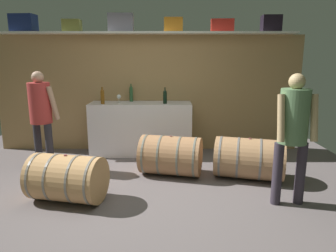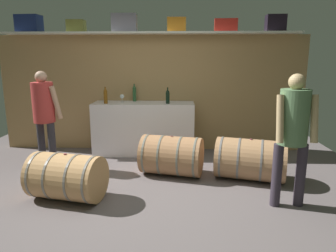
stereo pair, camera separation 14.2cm
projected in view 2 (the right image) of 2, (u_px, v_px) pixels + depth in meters
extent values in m
cube|color=#62595A|center=(143.00, 181.00, 4.37)|extent=(6.78, 7.57, 0.02)
cube|color=#A68253|center=(152.00, 93.00, 5.74)|extent=(5.58, 0.10, 2.11)
cube|color=silver|center=(150.00, 33.00, 5.37)|extent=(5.14, 0.40, 0.03)
cube|color=navy|center=(29.00, 24.00, 5.41)|extent=(0.42, 0.29, 0.29)
cube|color=olive|center=(76.00, 26.00, 5.39)|extent=(0.31, 0.24, 0.21)
cube|color=gray|center=(124.00, 23.00, 5.35)|extent=(0.43, 0.28, 0.30)
cube|color=orange|center=(177.00, 25.00, 5.32)|extent=(0.32, 0.24, 0.24)
cube|color=red|center=(226.00, 25.00, 5.29)|extent=(0.40, 0.22, 0.22)
cube|color=black|center=(275.00, 23.00, 5.26)|extent=(0.33, 0.26, 0.28)
cube|color=white|center=(144.00, 128.00, 5.54)|extent=(1.78, 0.56, 0.93)
cylinder|color=brown|center=(106.00, 98.00, 5.31)|extent=(0.06, 0.06, 0.21)
sphere|color=brown|center=(105.00, 91.00, 5.29)|extent=(0.06, 0.06, 0.06)
cylinder|color=brown|center=(105.00, 89.00, 5.28)|extent=(0.03, 0.03, 0.06)
cylinder|color=#2E5832|center=(134.00, 95.00, 5.61)|extent=(0.06, 0.06, 0.23)
sphere|color=#2E5832|center=(134.00, 88.00, 5.58)|extent=(0.06, 0.06, 0.06)
cylinder|color=#2E5832|center=(134.00, 86.00, 5.57)|extent=(0.02, 0.02, 0.07)
cylinder|color=black|center=(168.00, 98.00, 5.32)|extent=(0.07, 0.07, 0.19)
sphere|color=black|center=(168.00, 92.00, 5.30)|extent=(0.06, 0.06, 0.06)
cylinder|color=black|center=(168.00, 90.00, 5.29)|extent=(0.02, 0.02, 0.07)
cylinder|color=white|center=(122.00, 102.00, 5.50)|extent=(0.06, 0.06, 0.00)
cylinder|color=white|center=(122.00, 100.00, 5.49)|extent=(0.01, 0.01, 0.07)
sphere|color=white|center=(122.00, 96.00, 5.48)|extent=(0.08, 0.08, 0.08)
sphere|color=maroon|center=(122.00, 97.00, 5.48)|extent=(0.05, 0.05, 0.05)
cylinder|color=tan|center=(67.00, 177.00, 3.75)|extent=(0.96, 0.73, 0.56)
cylinder|color=gray|center=(41.00, 174.00, 3.84)|extent=(0.15, 0.57, 0.57)
cylinder|color=gray|center=(57.00, 176.00, 3.79)|extent=(0.15, 0.57, 0.57)
cylinder|color=gray|center=(77.00, 178.00, 3.72)|extent=(0.15, 0.57, 0.57)
cylinder|color=gray|center=(94.00, 180.00, 3.66)|extent=(0.15, 0.57, 0.57)
cylinder|color=#92403F|center=(65.00, 154.00, 3.69)|extent=(0.04, 0.04, 0.01)
cylinder|color=#AE7F55|center=(250.00, 159.00, 4.36)|extent=(1.07, 0.81, 0.58)
cylinder|color=slate|center=(222.00, 157.00, 4.48)|extent=(0.18, 0.58, 0.59)
cylinder|color=slate|center=(239.00, 158.00, 4.41)|extent=(0.18, 0.58, 0.59)
cylinder|color=slate|center=(261.00, 160.00, 4.32)|extent=(0.18, 0.58, 0.59)
cylinder|color=slate|center=(280.00, 162.00, 4.24)|extent=(0.18, 0.58, 0.59)
cylinder|color=#8C4349|center=(251.00, 139.00, 4.30)|extent=(0.04, 0.04, 0.01)
cylinder|color=#AA774F|center=(172.00, 155.00, 4.55)|extent=(0.98, 0.76, 0.57)
cylinder|color=slate|center=(148.00, 154.00, 4.64)|extent=(0.16, 0.58, 0.59)
cylinder|color=slate|center=(163.00, 155.00, 4.58)|extent=(0.16, 0.58, 0.59)
cylinder|color=slate|center=(181.00, 156.00, 4.51)|extent=(0.16, 0.58, 0.59)
cylinder|color=slate|center=(196.00, 158.00, 4.45)|extent=(0.16, 0.58, 0.59)
cylinder|color=#895352|center=(172.00, 136.00, 4.49)|extent=(0.04, 0.04, 0.01)
cylinder|color=#322B36|center=(277.00, 175.00, 3.56)|extent=(0.11, 0.11, 0.75)
cylinder|color=#322B36|center=(300.00, 175.00, 3.56)|extent=(0.11, 0.11, 0.75)
cylinder|color=#56794F|center=(294.00, 117.00, 3.42)|extent=(0.33, 0.33, 0.62)
sphere|color=tan|center=(297.00, 82.00, 3.33)|extent=(0.18, 0.18, 0.18)
cylinder|color=tan|center=(280.00, 119.00, 3.32)|extent=(0.09, 0.16, 0.53)
cylinder|color=tan|center=(314.00, 119.00, 3.33)|extent=(0.09, 0.17, 0.53)
cylinder|color=#2C2A32|center=(52.00, 146.00, 4.75)|extent=(0.11, 0.11, 0.74)
cylinder|color=#2C2A32|center=(42.00, 144.00, 4.90)|extent=(0.11, 0.11, 0.74)
cylinder|color=#B43534|center=(43.00, 102.00, 4.68)|extent=(0.32, 0.32, 0.61)
sphere|color=tan|center=(41.00, 77.00, 4.60)|extent=(0.18, 0.18, 0.18)
cylinder|color=tan|center=(56.00, 103.00, 4.65)|extent=(0.16, 0.20, 0.52)
cylinder|color=tan|center=(41.00, 101.00, 4.85)|extent=(0.20, 0.25, 0.51)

